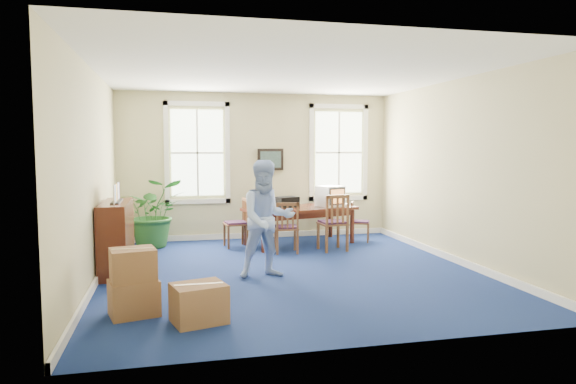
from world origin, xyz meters
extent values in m
plane|color=navy|center=(0.00, 0.00, 0.00)|extent=(6.50, 6.50, 0.00)
plane|color=white|center=(0.00, 0.00, 3.20)|extent=(6.50, 6.50, 0.00)
plane|color=#C4BB89|center=(0.00, 3.25, 1.60)|extent=(6.50, 0.00, 6.50)
plane|color=#C4BB89|center=(0.00, -3.25, 1.60)|extent=(6.50, 0.00, 6.50)
plane|color=#C4BB89|center=(-3.00, 0.00, 1.60)|extent=(0.00, 6.50, 6.50)
plane|color=#C4BB89|center=(3.00, 0.00, 1.60)|extent=(0.00, 6.50, 6.50)
cube|color=white|center=(0.00, 3.22, 0.06)|extent=(6.00, 0.04, 0.12)
cube|color=white|center=(-2.97, 0.00, 0.06)|extent=(0.04, 6.50, 0.12)
cube|color=white|center=(2.97, 0.00, 0.06)|extent=(0.04, 6.50, 0.12)
cube|color=white|center=(1.72, 2.27, 0.80)|extent=(0.22, 0.26, 0.06)
cube|color=black|center=(0.48, 2.32, 0.89)|extent=(0.51, 0.41, 0.22)
imported|color=#A1BEF7|center=(-0.43, -0.26, 0.91)|extent=(0.95, 0.77, 1.83)
cube|color=#4C1E11|center=(-2.75, 0.62, 0.59)|extent=(0.46, 1.52, 1.19)
imported|color=#235A21|center=(-2.22, 2.66, 0.70)|extent=(1.35, 1.21, 1.40)
camera|label=1|loc=(-1.88, -8.00, 2.02)|focal=32.00mm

